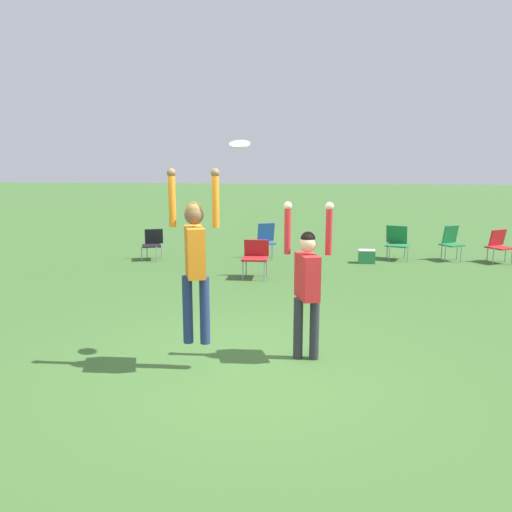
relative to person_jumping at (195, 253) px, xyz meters
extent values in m
plane|color=#3D662D|center=(0.55, -0.01, -1.41)|extent=(120.00, 120.00, 0.00)
cylinder|color=navy|center=(-0.10, 0.00, -0.69)|extent=(0.12, 0.12, 0.82)
cylinder|color=navy|center=(0.10, 0.00, -0.69)|extent=(0.12, 0.12, 0.82)
cube|color=orange|center=(0.00, 0.00, 0.02)|extent=(0.35, 0.50, 0.58)
sphere|color=brown|center=(0.00, 0.00, 0.45)|extent=(0.22, 0.22, 0.22)
sphere|color=olive|center=(0.00, 0.00, 0.51)|extent=(0.19, 0.19, 0.19)
cylinder|color=orange|center=(-0.26, 0.00, 0.62)|extent=(0.08, 0.08, 0.62)
sphere|color=brown|center=(-0.26, 0.00, 0.93)|extent=(0.10, 0.10, 0.10)
cylinder|color=orange|center=(0.26, 0.00, 0.62)|extent=(0.08, 0.08, 0.62)
sphere|color=brown|center=(0.26, 0.00, 0.93)|extent=(0.10, 0.10, 0.10)
cylinder|color=#2D2D38|center=(1.19, 0.47, -1.02)|extent=(0.12, 0.12, 0.79)
cylinder|color=#2D2D38|center=(1.40, 0.47, -1.02)|extent=(0.12, 0.12, 0.79)
cube|color=red|center=(1.30, 0.47, -0.35)|extent=(0.34, 0.49, 0.56)
sphere|color=beige|center=(1.30, 0.47, 0.07)|extent=(0.21, 0.21, 0.21)
sphere|color=black|center=(1.30, 0.47, 0.13)|extent=(0.18, 0.18, 0.18)
cylinder|color=red|center=(1.05, 0.47, 0.23)|extent=(0.08, 0.08, 0.59)
sphere|color=beige|center=(1.05, 0.47, 0.52)|extent=(0.10, 0.10, 0.10)
cylinder|color=red|center=(1.55, 0.47, 0.23)|extent=(0.08, 0.08, 0.59)
sphere|color=beige|center=(1.55, 0.47, 0.52)|extent=(0.10, 0.10, 0.10)
cylinder|color=white|center=(0.46, 0.44, 1.26)|extent=(0.25, 0.24, 0.11)
cylinder|color=gray|center=(-3.08, 6.47, -1.22)|extent=(0.02, 0.02, 0.39)
cylinder|color=gray|center=(-2.69, 6.47, -1.22)|extent=(0.02, 0.02, 0.39)
cylinder|color=gray|center=(-3.08, 6.86, -1.22)|extent=(0.02, 0.02, 0.39)
cylinder|color=gray|center=(-2.69, 6.86, -1.22)|extent=(0.02, 0.02, 0.39)
cube|color=black|center=(-2.89, 6.66, -1.04)|extent=(0.60, 0.60, 0.04)
cube|color=black|center=(-2.89, 6.88, -0.83)|extent=(0.47, 0.26, 0.39)
cylinder|color=gray|center=(4.58, 7.37, -1.20)|extent=(0.02, 0.02, 0.43)
cylinder|color=gray|center=(4.97, 7.37, -1.20)|extent=(0.02, 0.02, 0.43)
cylinder|color=gray|center=(4.58, 7.75, -1.20)|extent=(0.02, 0.02, 0.43)
cylinder|color=gray|center=(4.97, 7.75, -1.20)|extent=(0.02, 0.02, 0.43)
cube|color=#1E753D|center=(4.78, 7.56, -1.00)|extent=(0.63, 0.63, 0.04)
cube|color=#1E753D|center=(4.78, 7.77, -0.75)|extent=(0.45, 0.34, 0.46)
cylinder|color=gray|center=(-0.18, 4.69, -1.19)|extent=(0.02, 0.02, 0.45)
cylinder|color=gray|center=(0.28, 4.69, -1.19)|extent=(0.02, 0.02, 0.45)
cylinder|color=gray|center=(-0.18, 5.15, -1.19)|extent=(0.02, 0.02, 0.45)
cylinder|color=gray|center=(0.28, 5.15, -1.19)|extent=(0.02, 0.02, 0.45)
cube|color=#B21E23|center=(0.05, 4.92, -0.98)|extent=(0.56, 0.56, 0.04)
cube|color=#B21E23|center=(0.05, 5.17, -0.78)|extent=(0.55, 0.12, 0.37)
cylinder|color=gray|center=(3.20, 7.30, -1.22)|extent=(0.02, 0.02, 0.40)
cylinder|color=gray|center=(3.66, 7.30, -1.22)|extent=(0.02, 0.02, 0.40)
cylinder|color=gray|center=(3.20, 7.76, -1.22)|extent=(0.02, 0.02, 0.40)
cylinder|color=gray|center=(3.66, 7.76, -1.22)|extent=(0.02, 0.02, 0.40)
cube|color=#1E753D|center=(3.43, 7.53, -1.04)|extent=(0.69, 0.69, 0.04)
cube|color=#1E753D|center=(3.43, 7.78, -0.78)|extent=(0.54, 0.30, 0.47)
cylinder|color=gray|center=(5.69, 7.20, -1.21)|extent=(0.02, 0.02, 0.41)
cylinder|color=gray|center=(6.12, 7.20, -1.21)|extent=(0.02, 0.02, 0.41)
cylinder|color=gray|center=(5.69, 7.63, -1.21)|extent=(0.02, 0.02, 0.41)
cylinder|color=gray|center=(6.12, 7.63, -1.21)|extent=(0.02, 0.02, 0.41)
cube|color=#B21E23|center=(5.91, 7.42, -1.02)|extent=(0.71, 0.71, 0.04)
cube|color=#B21E23|center=(5.91, 7.65, -0.80)|extent=(0.49, 0.37, 0.41)
cylinder|color=gray|center=(-0.19, 7.03, -1.20)|extent=(0.02, 0.02, 0.43)
cylinder|color=gray|center=(0.20, 7.03, -1.20)|extent=(0.02, 0.02, 0.43)
cylinder|color=gray|center=(-0.19, 7.42, -1.20)|extent=(0.02, 0.02, 0.43)
cylinder|color=gray|center=(0.20, 7.42, -1.20)|extent=(0.02, 0.02, 0.43)
cube|color=#235193|center=(0.00, 7.23, -1.00)|extent=(0.60, 0.60, 0.04)
cube|color=#235193|center=(0.00, 7.43, -0.74)|extent=(0.46, 0.30, 0.49)
cube|color=#2D8C4C|center=(2.60, 6.98, -1.26)|extent=(0.40, 0.28, 0.31)
cube|color=silver|center=(2.60, 6.98, -1.09)|extent=(0.41, 0.29, 0.02)
camera|label=1|loc=(1.46, -5.58, 1.02)|focal=35.00mm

